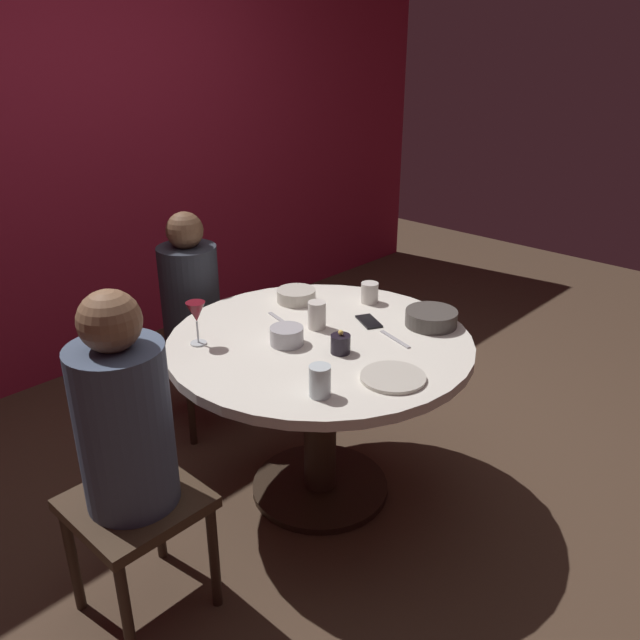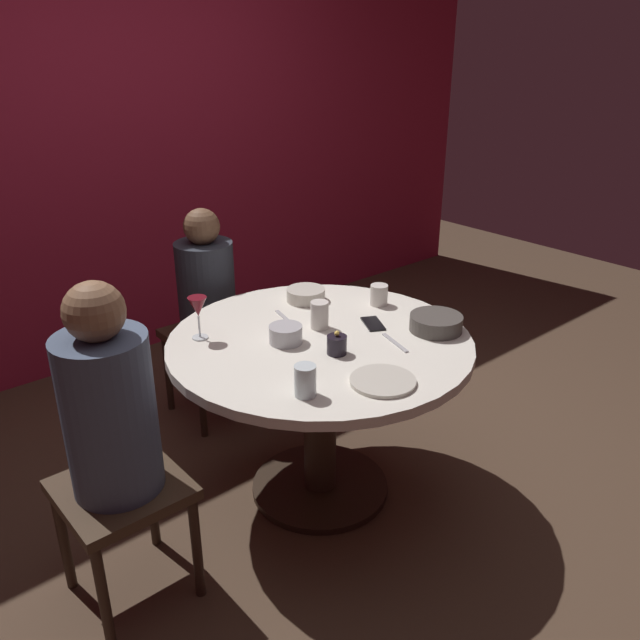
{
  "view_description": "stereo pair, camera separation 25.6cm",
  "coord_description": "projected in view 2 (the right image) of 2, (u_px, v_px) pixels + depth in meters",
  "views": [
    {
      "loc": [
        -1.71,
        -1.6,
        1.85
      ],
      "look_at": [
        0.0,
        0.0,
        0.82
      ],
      "focal_mm": 36.36,
      "sensor_mm": 36.0,
      "label": 1
    },
    {
      "loc": [
        -1.52,
        -1.78,
        1.85
      ],
      "look_at": [
        0.0,
        0.0,
        0.82
      ],
      "focal_mm": 36.36,
      "sensor_mm": 36.0,
      "label": 2
    }
  ],
  "objects": [
    {
      "name": "seated_diner_back",
      "position": [
        207.0,
        292.0,
        3.22
      ],
      "size": [
        0.4,
        0.4,
        1.11
      ],
      "rotation": [
        0.0,
        0.0,
        4.71
      ],
      "color": "#3F2D1E",
      "rests_on": "ground"
    },
    {
      "name": "bowl_salad_center",
      "position": [
        306.0,
        295.0,
        2.95
      ],
      "size": [
        0.18,
        0.18,
        0.06
      ],
      "primitive_type": "cylinder",
      "color": "beige",
      "rests_on": "dining_table"
    },
    {
      "name": "ground_plane",
      "position": [
        320.0,
        488.0,
        2.89
      ],
      "size": [
        8.0,
        8.0,
        0.0
      ],
      "primitive_type": "plane",
      "color": "#4C3828"
    },
    {
      "name": "seated_diner_left",
      "position": [
        110.0,
        418.0,
        2.07
      ],
      "size": [
        0.4,
        0.4,
        1.2
      ],
      "rotation": [
        0.0,
        0.0,
        6.28
      ],
      "color": "#3F2D1E",
      "rests_on": "ground"
    },
    {
      "name": "knife_near_plate",
      "position": [
        395.0,
        343.0,
        2.55
      ],
      "size": [
        0.07,
        0.18,
        0.01
      ],
      "primitive_type": "cube",
      "rotation": [
        0.0,
        0.0,
        -0.28
      ],
      "color": "#B7B7BC",
      "rests_on": "dining_table"
    },
    {
      "name": "cup_near_candle",
      "position": [
        305.0,
        381.0,
        2.16
      ],
      "size": [
        0.07,
        0.07,
        0.11
      ],
      "primitive_type": "cylinder",
      "color": "silver",
      "rests_on": "dining_table"
    },
    {
      "name": "bowl_serving_large",
      "position": [
        286.0,
        334.0,
        2.54
      ],
      "size": [
        0.13,
        0.13,
        0.07
      ],
      "primitive_type": "cylinder",
      "color": "#B7B7BC",
      "rests_on": "dining_table"
    },
    {
      "name": "bowl_small_white",
      "position": [
        436.0,
        323.0,
        2.65
      ],
      "size": [
        0.22,
        0.22,
        0.07
      ],
      "primitive_type": "cylinder",
      "color": "#4C4742",
      "rests_on": "dining_table"
    },
    {
      "name": "cell_phone",
      "position": [
        373.0,
        324.0,
        2.71
      ],
      "size": [
        0.13,
        0.16,
        0.01
      ],
      "primitive_type": "cube",
      "rotation": [
        0.0,
        0.0,
        2.66
      ],
      "color": "black",
      "rests_on": "dining_table"
    },
    {
      "name": "cup_by_right_diner",
      "position": [
        320.0,
        315.0,
        2.66
      ],
      "size": [
        0.07,
        0.07,
        0.12
      ],
      "primitive_type": "cylinder",
      "color": "silver",
      "rests_on": "dining_table"
    },
    {
      "name": "wine_glass",
      "position": [
        198.0,
        309.0,
        2.54
      ],
      "size": [
        0.08,
        0.08,
        0.18
      ],
      "color": "silver",
      "rests_on": "dining_table"
    },
    {
      "name": "back_wall",
      "position": [
        105.0,
        142.0,
        3.68
      ],
      "size": [
        6.0,
        0.1,
        2.6
      ],
      "primitive_type": "cube",
      "color": "maroon",
      "rests_on": "ground"
    },
    {
      "name": "dinner_plate",
      "position": [
        383.0,
        381.0,
        2.26
      ],
      "size": [
        0.23,
        0.23,
        0.01
      ],
      "primitive_type": "cylinder",
      "color": "beige",
      "rests_on": "dining_table"
    },
    {
      "name": "cup_by_left_diner",
      "position": [
        379.0,
        295.0,
        2.9
      ],
      "size": [
        0.08,
        0.08,
        0.09
      ],
      "primitive_type": "cylinder",
      "color": "silver",
      "rests_on": "dining_table"
    },
    {
      "name": "candle_holder",
      "position": [
        337.0,
        345.0,
        2.45
      ],
      "size": [
        0.08,
        0.08,
        0.09
      ],
      "color": "black",
      "rests_on": "dining_table"
    },
    {
      "name": "dining_table",
      "position": [
        320.0,
        376.0,
        2.66
      ],
      "size": [
        1.22,
        1.22,
        0.74
      ],
      "color": "silver",
      "rests_on": "ground"
    },
    {
      "name": "fork_near_plate",
      "position": [
        285.0,
        318.0,
        2.77
      ],
      "size": [
        0.06,
        0.18,
        0.01
      ],
      "primitive_type": "cube",
      "rotation": [
        0.0,
        0.0,
        -0.24
      ],
      "color": "#B7B7BC",
      "rests_on": "dining_table"
    }
  ]
}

